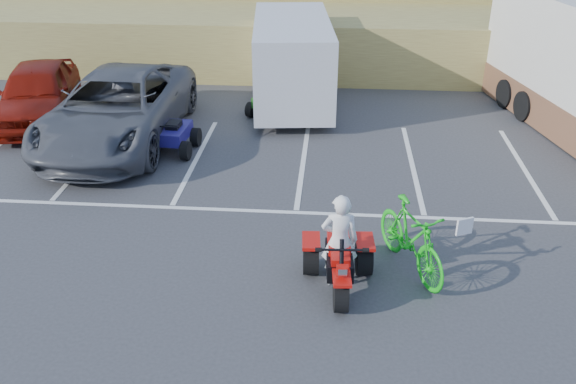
# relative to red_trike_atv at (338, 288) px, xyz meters

# --- Properties ---
(ground) EXTENTS (100.00, 100.00, 0.00)m
(ground) POSITION_rel_red_trike_atv_xyz_m (-0.91, 0.19, 0.00)
(ground) COLOR #37373A
(ground) RESTS_ON ground
(parking_stripes) EXTENTS (28.00, 5.16, 0.01)m
(parking_stripes) POSITION_rel_red_trike_atv_xyz_m (-0.05, 4.25, 0.00)
(parking_stripes) COLOR white
(parking_stripes) RESTS_ON ground
(grass_embankment) EXTENTS (40.00, 8.50, 3.10)m
(grass_embankment) POSITION_rel_red_trike_atv_xyz_m (-0.91, 15.67, 1.42)
(grass_embankment) COLOR olive
(grass_embankment) RESTS_ON ground
(red_trike_atv) EXTENTS (1.36, 1.76, 1.09)m
(red_trike_atv) POSITION_rel_red_trike_atv_xyz_m (0.00, 0.00, 0.00)
(red_trike_atv) COLOR red
(red_trike_atv) RESTS_ON ground
(rider) EXTENTS (0.66, 0.45, 1.73)m
(rider) POSITION_rel_red_trike_atv_xyz_m (-0.01, 0.15, 0.87)
(rider) COLOR white
(rider) RESTS_ON ground
(green_dirt_bike) EXTENTS (1.47, 2.25, 1.31)m
(green_dirt_bike) POSITION_rel_red_trike_atv_xyz_m (1.26, 0.68, 0.66)
(green_dirt_bike) COLOR #14BF19
(green_dirt_bike) RESTS_ON ground
(grey_pickup) EXTENTS (3.04, 6.51, 1.80)m
(grey_pickup) POSITION_rel_red_trike_atv_xyz_m (-5.90, 6.20, 0.90)
(grey_pickup) COLOR #4C4E54
(grey_pickup) RESTS_ON ground
(red_car) EXTENTS (3.03, 5.11, 1.63)m
(red_car) POSITION_rel_red_trike_atv_xyz_m (-8.71, 7.56, 0.82)
(red_car) COLOR maroon
(red_car) RESTS_ON ground
(cargo_trailer) EXTENTS (2.78, 5.74, 2.59)m
(cargo_trailer) POSITION_rel_red_trike_atv_xyz_m (-1.53, 9.51, 1.40)
(cargo_trailer) COLOR silver
(cargo_trailer) RESTS_ON ground
(quad_atv_blue) EXTENTS (1.12, 1.44, 0.90)m
(quad_atv_blue) POSITION_rel_red_trike_atv_xyz_m (-4.24, 5.57, 0.00)
(quad_atv_blue) COLOR navy
(quad_atv_blue) RESTS_ON ground
(quad_atv_green) EXTENTS (1.37, 1.55, 0.84)m
(quad_atv_green) POSITION_rel_red_trike_atv_xyz_m (-2.12, 8.49, 0.00)
(quad_atv_green) COLOR #185413
(quad_atv_green) RESTS_ON ground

